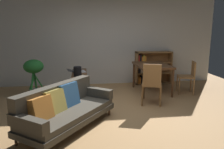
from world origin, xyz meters
TOP-DOWN VIEW (x-y plane):
  - ground_plane at (0.00, 0.00)m, footprint 8.16×8.16m
  - back_wall_panel at (0.00, 2.70)m, footprint 6.80×0.10m
  - fabric_couch at (-1.09, -0.37)m, footprint 1.73×1.94m
  - media_console at (-0.83, 1.33)m, footprint 0.37×1.29m
  - open_laptop at (-0.89, 1.51)m, footprint 0.50×0.40m
  - desk_speaker at (-0.87, 1.00)m, footprint 0.18×0.18m
  - potted_floor_plant at (-1.97, 1.60)m, footprint 0.49×0.58m
  - dining_table at (1.11, 1.56)m, footprint 0.85×1.17m
  - dining_chair_near at (2.03, 1.31)m, footprint 0.49×0.48m
  - dining_chair_far at (0.78, 0.57)m, footprint 0.55×0.54m
  - bookshelf at (1.38, 2.52)m, footprint 1.13×0.31m

SIDE VIEW (x-z plane):
  - ground_plane at x=0.00m, z-range 0.00..0.00m
  - media_console at x=-0.83m, z-range -0.01..0.62m
  - fabric_couch at x=-1.09m, z-range -0.01..0.74m
  - dining_chair_near at x=2.03m, z-range 0.06..0.93m
  - bookshelf at x=1.38m, z-range 0.00..1.01m
  - dining_chair_far at x=0.78m, z-range 0.06..1.02m
  - open_laptop at x=-0.89m, z-range 0.61..0.68m
  - potted_floor_plant at x=-1.97m, z-range 0.18..1.13m
  - dining_table at x=1.11m, z-range 0.30..1.07m
  - desk_speaker at x=-0.87m, z-range 0.63..0.85m
  - back_wall_panel at x=0.00m, z-range 0.00..2.70m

